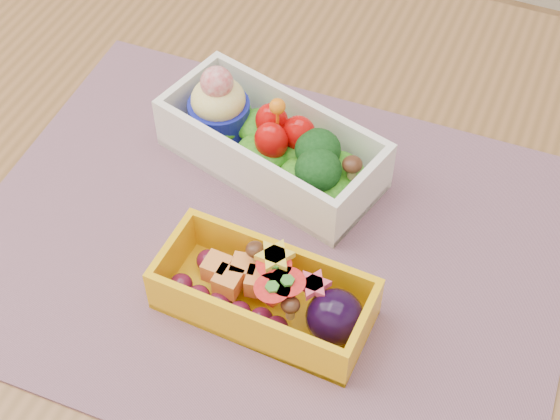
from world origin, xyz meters
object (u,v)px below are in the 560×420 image
at_px(bento_yellow, 268,295).
at_px(bento_white, 271,143).
at_px(table, 202,325).
at_px(placemat, 268,244).

bearing_deg(bento_yellow, bento_white, 114.71).
height_order(table, bento_yellow, bento_yellow).
bearing_deg(bento_yellow, table, 163.29).
xyz_separation_m(table, bento_white, (0.02, 0.11, 0.13)).
height_order(placemat, bento_white, bento_white).
height_order(placemat, bento_yellow, bento_yellow).
relative_size(bento_white, bento_yellow, 1.28).
bearing_deg(placemat, bento_yellow, -66.13).
xyz_separation_m(table, placemat, (0.05, 0.03, 0.10)).
xyz_separation_m(placemat, bento_white, (-0.03, 0.08, 0.03)).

